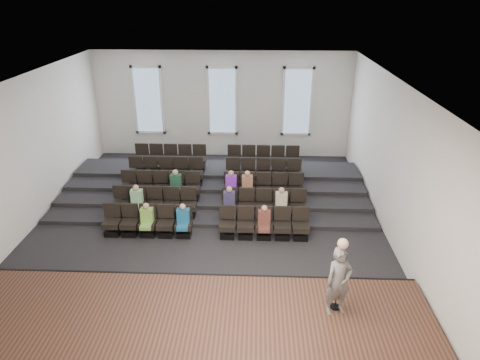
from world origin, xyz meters
name	(u,v)px	position (x,y,z in m)	size (l,w,h in m)	color
ground	(208,227)	(0.00, 0.00, 0.00)	(14.00, 14.00, 0.00)	black
ceiling	(203,82)	(0.00, 0.00, 5.01)	(12.00, 14.00, 0.02)	white
wall_back	(222,105)	(0.00, 7.02, 2.50)	(12.00, 0.04, 5.00)	silver
wall_front	(159,311)	(0.00, -7.02, 2.50)	(12.00, 0.04, 5.00)	silver
wall_left	(22,157)	(-6.02, 0.00, 2.50)	(0.04, 14.00, 5.00)	silver
wall_right	(395,163)	(6.02, 0.00, 2.50)	(0.04, 14.00, 5.00)	silver
stage	(184,329)	(0.00, -5.10, 0.25)	(11.80, 3.60, 0.50)	#4F3122
stage_lip	(194,282)	(0.00, -3.33, 0.25)	(11.80, 0.06, 0.52)	black
risers	(216,184)	(0.00, 3.17, 0.20)	(11.80, 4.80, 0.60)	black
seating_rows	(212,190)	(0.00, 1.54, 0.68)	(6.80, 4.70, 1.67)	black
windows	(222,101)	(0.00, 6.95, 2.70)	(8.44, 0.10, 3.24)	white
audience	(211,200)	(0.08, 0.45, 0.83)	(5.45, 2.64, 1.10)	#7DBB4B
speaker	(339,281)	(3.59, -4.62, 1.38)	(0.64, 0.42, 1.75)	#615E5C
mic_stand	(337,292)	(3.61, -4.48, 0.95)	(0.25, 0.25, 1.52)	black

